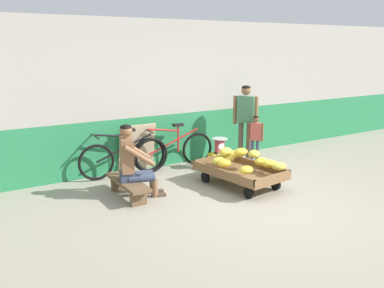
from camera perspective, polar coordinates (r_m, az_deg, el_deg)
The scene contains 14 objects.
ground_plane at distance 6.20m, azimuth 10.70°, elevation -8.43°, with size 80.00×80.00×0.00m, color gray.
back_wall at distance 8.15m, azimuth -2.68°, elevation 6.97°, with size 16.00×0.30×2.76m.
banana_cart at distance 6.93m, azimuth 6.56°, elevation -3.84°, with size 1.01×1.53×0.36m.
banana_pile at distance 6.91m, azimuth 6.82°, elevation -1.99°, with size 0.91×1.24×0.26m.
low_bench at distance 6.47m, azimuth -8.78°, elevation -5.56°, with size 0.31×1.10×0.27m.
vendor_seated at distance 6.37m, azimuth -8.11°, elevation -2.36°, with size 0.73×0.59×1.14m.
plastic_crate at distance 7.89m, azimuth 3.78°, elevation -2.35°, with size 0.36×0.28×0.30m.
weighing_scale at distance 7.81m, azimuth 3.81°, elevation -0.21°, with size 0.30×0.30×0.29m.
bicycle_near_left at distance 7.47m, azimuth -9.23°, elevation -1.78°, with size 1.66×0.48×0.86m.
bicycle_far_left at distance 7.87m, azimuth -2.57°, elevation -0.85°, with size 1.66×0.48×0.86m.
sign_board at distance 7.73m, azimuth -7.54°, elevation -0.53°, with size 0.70×0.19×0.89m.
customer_adult at distance 8.28m, azimuth 7.33°, elevation 3.99°, with size 0.36×0.38×1.53m.
customer_child at distance 8.09m, azimuth 8.68°, elevation 1.23°, with size 0.26×0.22×0.98m.
shopping_bag at distance 7.67m, azimuth 6.48°, elevation -3.09°, with size 0.18×0.12×0.24m, color green.
Camera 1 is at (-3.96, -4.20, 2.26)m, focal length 38.91 mm.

